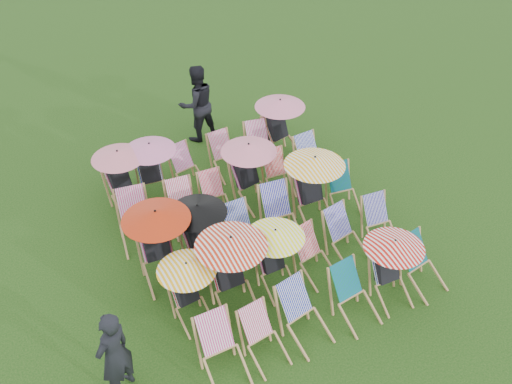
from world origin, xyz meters
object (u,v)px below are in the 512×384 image
deckchair_29 (281,127)px  person_rear (197,104)px  person_left (114,354)px  deckchair_5 (423,265)px  deckchair_0 (222,352)px

deckchair_29 → person_rear: size_ratio=0.72×
person_left → deckchair_5: bearing=144.8°
deckchair_0 → person_left: (-1.46, 0.48, 0.34)m
deckchair_5 → person_rear: size_ratio=0.49×
person_rear → person_left: bearing=53.2°
deckchair_29 → person_rear: (-1.39, 1.53, 0.23)m
deckchair_0 → person_rear: size_ratio=0.50×
deckchair_0 → deckchair_29: bearing=51.8°
person_left → deckchair_29: bearing=-170.6°
deckchair_5 → person_rear: person_rear is taller
deckchair_5 → deckchair_0: bearing=170.4°
deckchair_29 → person_left: bearing=-153.4°
deckchair_5 → person_left: size_ratio=0.57×
deckchair_5 → deckchair_29: deckchair_29 is taller
person_rear → deckchair_29: bearing=129.9°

